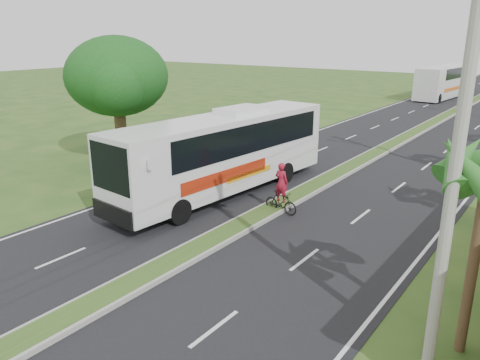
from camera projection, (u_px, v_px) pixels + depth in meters
The scene contains 9 objects.
ground at pixel (127, 289), 14.54m from camera, with size 180.00×180.00×0.00m, color #26471A.
road_asphalt at pixel (370, 158), 29.91m from camera, with size 14.00×160.00×0.02m, color black.
median_strip at pixel (370, 156), 29.88m from camera, with size 1.20×160.00×0.18m.
lane_edge_left at pixel (281, 144), 33.70m from camera, with size 0.12×160.00×0.01m, color silver.
shade_tree at pixel (116, 79), 27.58m from camera, with size 6.30×6.00×7.54m.
utility_pole_a at pixel (460, 132), 9.58m from camera, with size 1.60×0.28×11.00m.
coach_bus_main at pixel (225, 149), 22.55m from camera, with size 3.67×13.01×4.15m.
coach_bus_far at pixel (445, 80), 57.27m from camera, with size 3.83×13.20×3.79m.
motorcyclist at pixel (281, 195), 20.42m from camera, with size 1.68×0.58×2.31m.
Camera 1 is at (10.44, -8.28, 7.60)m, focal length 35.00 mm.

